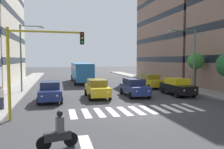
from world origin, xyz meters
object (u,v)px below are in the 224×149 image
at_px(car_3, 50,91).
at_px(car_row2_0, 151,81).
at_px(street_lamp_right, 25,51).
at_px(pedestrian_waiting, 1,97).
at_px(bus_behind_traffic, 81,71).
at_px(car_1, 134,87).
at_px(motorcycle_with_rider, 58,133).
at_px(car_2, 97,88).
at_px(street_tree_1, 196,61).
at_px(traffic_light_gantry, 32,58).
at_px(street_lamp_left, 190,53).
at_px(car_0, 177,86).

xyz_separation_m(car_3, car_row2_0, (-12.13, -6.25, 0.00)).
relative_size(street_lamp_right, pedestrian_waiting, 4.41).
bearing_deg(pedestrian_waiting, bus_behind_traffic, -112.50).
height_order(car_1, street_lamp_right, street_lamp_right).
bearing_deg(car_row2_0, motorcycle_with_rider, 56.01).
bearing_deg(pedestrian_waiting, car_2, -152.05).
bearing_deg(bus_behind_traffic, street_lamp_right, 52.55).
relative_size(car_2, pedestrian_waiting, 2.72).
bearing_deg(car_3, pedestrian_waiting, 44.31).
bearing_deg(street_lamp_right, motorcycle_with_rider, 101.52).
bearing_deg(street_tree_1, traffic_light_gantry, 27.47).
height_order(motorcycle_with_rider, street_tree_1, street_tree_1).
bearing_deg(street_tree_1, car_row2_0, -37.01).
height_order(car_2, motorcycle_with_rider, car_2).
relative_size(car_3, street_lamp_left, 0.66).
xyz_separation_m(car_1, traffic_light_gantry, (8.82, 6.61, 2.83)).
relative_size(car_0, street_tree_1, 1.05).
bearing_deg(street_lamp_left, traffic_light_gantry, 26.23).
bearing_deg(pedestrian_waiting, car_row2_0, -148.53).
distance_m(bus_behind_traffic, motorcycle_with_rider, 26.02).
height_order(car_2, street_lamp_left, street_lamp_left).
relative_size(car_3, pedestrian_waiting, 2.72).
xyz_separation_m(bus_behind_traffic, motorcycle_with_rider, (3.65, 25.73, -1.21)).
bearing_deg(car_1, street_tree_1, -164.43).
distance_m(car_2, motorcycle_with_rider, 12.21).
distance_m(car_0, motorcycle_with_rider, 16.16).
height_order(car_0, motorcycle_with_rider, car_0).
bearing_deg(traffic_light_gantry, car_0, -155.18).
distance_m(car_1, bus_behind_traffic, 14.66).
relative_size(car_1, street_tree_1, 1.05).
height_order(car_0, car_2, same).
height_order(car_1, car_2, same).
bearing_deg(car_0, car_row2_0, -87.74).
bearing_deg(street_lamp_right, street_tree_1, 172.09).
bearing_deg(car_row2_0, car_3, 27.27).
height_order(car_3, car_row2_0, same).
distance_m(traffic_light_gantry, street_tree_1, 19.38).
distance_m(car_row2_0, bus_behind_traffic, 11.74).
relative_size(street_lamp_left, pedestrian_waiting, 4.10).
bearing_deg(traffic_light_gantry, car_1, -143.16).
bearing_deg(car_1, bus_behind_traffic, -75.37).
relative_size(car_3, car_row2_0, 1.00).
bearing_deg(car_3, street_lamp_right, -64.27).
distance_m(car_2, traffic_light_gantry, 8.88).
height_order(traffic_light_gantry, street_tree_1, traffic_light_gantry).
xyz_separation_m(car_0, car_2, (8.10, -0.56, 0.00)).
bearing_deg(street_lamp_left, pedestrian_waiting, 15.46).
xyz_separation_m(car_2, street_lamp_right, (7.02, -4.91, 3.62)).
height_order(bus_behind_traffic, motorcycle_with_rider, bus_behind_traffic).
xyz_separation_m(car_1, street_lamp_right, (10.72, -4.98, 3.62)).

